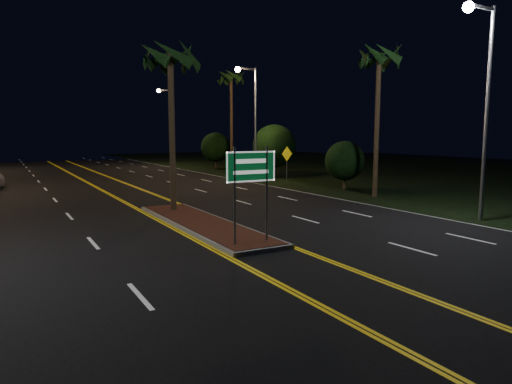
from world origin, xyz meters
TOP-DOWN VIEW (x-y plane):
  - ground at (0.00, 0.00)m, footprint 120.00×120.00m
  - grass_right at (30.00, 25.00)m, footprint 40.00×110.00m
  - median_island at (0.00, 7.00)m, footprint 2.25×10.25m
  - highway_sign at (0.00, 2.80)m, footprint 1.80×0.08m
  - streetlight_right_near at (10.61, 2.00)m, footprint 1.91×0.44m
  - streetlight_right_mid at (10.61, 22.00)m, footprint 1.91×0.44m
  - streetlight_right_far at (10.61, 42.00)m, footprint 1.91×0.44m
  - palm_median at (0.00, 10.50)m, footprint 2.40×2.40m
  - palm_right_near at (12.50, 10.00)m, footprint 2.40×2.40m
  - palm_right_far at (12.80, 30.00)m, footprint 2.40×2.40m
  - shrub_near at (13.50, 14.00)m, footprint 2.70×2.70m
  - shrub_mid at (14.00, 24.00)m, footprint 3.78×3.78m
  - shrub_far at (13.80, 36.00)m, footprint 3.24×3.24m
  - warning_sign at (13.00, 20.43)m, footprint 1.13×0.34m

SIDE VIEW (x-z plane):
  - ground at x=0.00m, z-range 0.00..0.00m
  - grass_right at x=30.00m, z-range 0.00..0.01m
  - median_island at x=0.00m, z-range 0.00..0.17m
  - warning_sign at x=13.00m, z-range 0.44..3.23m
  - shrub_near at x=13.50m, z-range 0.30..3.60m
  - shrub_far at x=13.80m, z-range 0.36..4.32m
  - highway_sign at x=0.00m, z-range 0.80..4.00m
  - shrub_mid at x=14.00m, z-range 0.42..5.04m
  - streetlight_right_near at x=10.61m, z-range 1.16..10.16m
  - streetlight_right_mid at x=10.61m, z-range 1.16..10.16m
  - streetlight_right_far at x=10.61m, z-range 1.16..10.16m
  - palm_median at x=0.00m, z-range 3.13..11.43m
  - palm_right_near at x=12.50m, z-range 3.56..12.86m
  - palm_right_far at x=12.80m, z-range 3.99..14.29m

